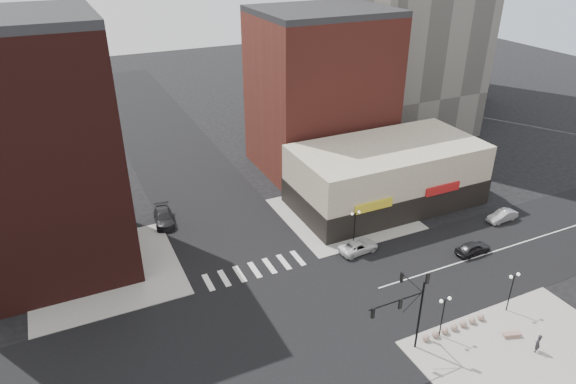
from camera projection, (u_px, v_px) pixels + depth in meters
ground at (289, 317)px, 47.77m from camera, size 240.00×240.00×0.00m
road_ew at (289, 317)px, 47.76m from camera, size 200.00×14.00×0.02m
road_ns at (289, 317)px, 47.76m from camera, size 14.00×200.00×0.02m
sidewalk_nw at (105, 272)px, 53.91m from camera, size 15.00×15.00×0.12m
sidewalk_ne at (343, 214)px, 64.88m from camera, size 15.00×15.00×0.12m
sidewalk_se at (535, 364)px, 42.54m from camera, size 18.00×14.00×0.12m
building_nw at (30, 157)px, 49.71m from camera, size 16.00×15.00×25.00m
building_ne_midrise at (321, 94)px, 73.61m from camera, size 18.00×15.00×22.00m
building_ne_row at (386, 180)px, 66.25m from camera, size 24.20×12.20×8.00m
traffic_signal at (409, 303)px, 41.93m from camera, size 5.59×3.09×7.77m
street_lamp_se_a at (444, 307)px, 43.99m from camera, size 1.22×0.32×4.16m
street_lamp_se_b at (513, 283)px, 47.01m from camera, size 1.22×0.32×4.16m
street_lamp_ne at (355, 219)px, 57.22m from camera, size 1.22×0.32×4.16m
bollard_row at (454, 327)px, 45.92m from camera, size 6.93×0.63×0.63m
white_suv at (358, 247)px, 57.12m from camera, size 4.75×2.47×1.28m
dark_sedan_east at (473, 248)px, 56.76m from camera, size 4.24×1.79×1.43m
silver_sedan at (502, 216)px, 63.16m from camera, size 4.15×1.64×1.34m
dark_sedan_north at (164, 217)px, 62.64m from camera, size 2.81×5.59×1.56m
pedestrian at (538, 343)px, 43.34m from camera, size 0.77×0.66×1.78m
stone_bench at (512, 335)px, 45.24m from camera, size 1.72×0.98×0.38m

